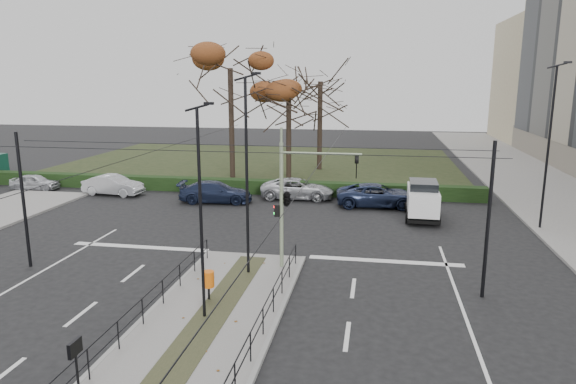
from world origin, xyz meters
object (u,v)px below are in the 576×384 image
litter_bin (208,280)px  streetlamp_sidewalk (549,146)px  streetlamp_median_near (201,212)px  parked_car_second (113,185)px  traffic_light (289,196)px  bare_tree_center (320,88)px  parked_car_fifth (377,195)px  streetlamp_median_far (247,175)px  white_van (423,199)px  parked_car_fourth (298,189)px  rust_tree (230,68)px  parked_car_third (216,192)px  info_panel (75,356)px  bare_tree_near (289,102)px  parked_car_first (35,182)px

litter_bin → streetlamp_sidewalk: (15.03, 12.39, 3.76)m
streetlamp_median_near → parked_car_second: 22.45m
traffic_light → bare_tree_center: bare_tree_center is taller
litter_bin → parked_car_fifth: (6.09, 16.36, -0.19)m
streetlamp_sidewalk → streetlamp_median_far: bearing=-146.5°
traffic_light → parked_car_second: bearing=139.9°
streetlamp_median_far → white_van: size_ratio=1.95×
parked_car_fourth → rust_tree: rust_tree is taller
streetlamp_median_near → parked_car_third: streetlamp_median_near is taller
parked_car_second → parked_car_third: bearing=-91.7°
litter_bin → info_panel: info_panel is taller
parked_car_third → bare_tree_center: bare_tree_center is taller
streetlamp_sidewalk → rust_tree: size_ratio=0.76×
parked_car_third → parked_car_second: bearing=77.2°
litter_bin → white_van: bearing=57.5°
streetlamp_median_near → parked_car_fifth: 18.90m
streetlamp_sidewalk → parked_car_third: (-19.78, 3.27, -3.97)m
litter_bin → rust_tree: 26.46m
bare_tree_center → white_van: bearing=-63.4°
white_van → litter_bin: bearing=-122.5°
info_panel → streetlamp_sidewalk: bearing=50.2°
rust_tree → bare_tree_near: rust_tree is taller
bare_tree_near → white_van: bearing=-48.6°
streetlamp_median_near → rust_tree: (-6.37, 25.79, 5.24)m
streetlamp_median_near → parked_car_fourth: (0.26, 19.09, -3.14)m
rust_tree → litter_bin: bearing=-76.1°
bare_tree_center → parked_car_fifth: bearing=-68.2°
traffic_light → parked_car_fourth: bearing=97.3°
traffic_light → parked_car_first: bearing=148.7°
litter_bin → streetlamp_median_far: (0.78, 2.95, 3.42)m
parked_car_third → parked_car_fifth: 10.86m
streetlamp_median_far → bare_tree_near: (-2.14, 22.27, 2.05)m
streetlamp_median_far → parked_car_third: 14.33m
info_panel → parked_car_fourth: size_ratio=0.38×
parked_car_fourth → white_van: (8.17, -3.98, 0.49)m
streetlamp_median_near → bare_tree_near: 26.75m
rust_tree → parked_car_fifth: rust_tree is taller
streetlamp_sidewalk → bare_tree_center: 22.63m
parked_car_second → parked_car_fifth: (18.85, -0.26, 0.02)m
parked_car_first → parked_car_fifth: parked_car_fifth is taller
litter_bin → streetlamp_median_far: 4.58m
parked_car_first → parked_car_fifth: (25.56, -0.83, 0.14)m
parked_car_third → parked_car_fourth: 5.70m
streetlamp_median_far → parked_car_first: streetlamp_median_far is taller
white_van → parked_car_fifth: bearing=135.4°
bare_tree_near → bare_tree_center: bearing=64.9°
rust_tree → streetlamp_median_near: bearing=-76.1°
litter_bin → bare_tree_near: bare_tree_near is taller
parked_car_third → bare_tree_center: bearing=-27.3°
parked_car_first → parked_car_third: parked_car_third is taller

